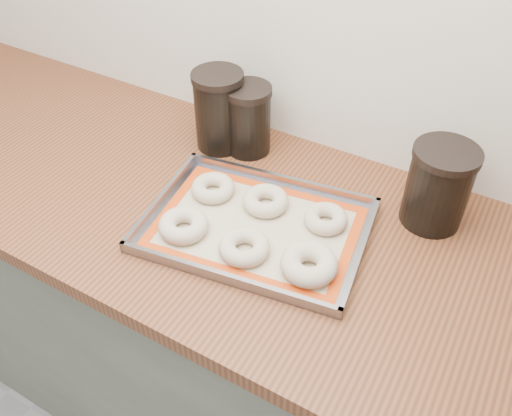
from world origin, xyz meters
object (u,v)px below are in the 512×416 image
Objects in this scene: bagel_back_left at (213,188)px; canister_right at (438,186)px; baking_tray at (256,227)px; bagel_back_right at (326,219)px; bagel_front_mid at (244,247)px; bagel_front_right at (309,264)px; bagel_back_mid at (266,201)px; canister_left at (219,110)px; canister_mid at (248,119)px; bagel_front_left at (183,225)px.

canister_right is at bearing 20.36° from bagel_back_left.
bagel_back_right reaches higher than baking_tray.
bagel_front_mid is at bearing -38.45° from bagel_back_left.
bagel_front_mid is (0.02, -0.08, 0.01)m from baking_tray.
bagel_front_right reaches higher than bagel_back_right.
bagel_front_right is at bearing -78.95° from bagel_back_right.
bagel_front_mid is 0.19m from bagel_back_right.
bagel_front_right is 1.12× the size of bagel_back_mid.
canister_mid is (0.07, 0.02, -0.01)m from canister_left.
bagel_back_mid is 1.09× the size of bagel_back_right.
bagel_back_mid is (0.11, 0.15, -0.00)m from bagel_front_left.
bagel_back_left is at bearing 161.08° from baking_tray.
bagel_front_left is 0.19m from bagel_back_mid.
canister_left is (-0.36, 0.14, 0.08)m from bagel_back_right.
bagel_back_left is at bearing -62.15° from canister_left.
bagel_front_right reaches higher than bagel_back_left.
canister_right is at bearing 34.66° from bagel_front_left.
canister_mid is (-0.18, 0.32, 0.07)m from bagel_front_mid.
bagel_front_right is 0.31m from bagel_back_left.
canister_mid reaches higher than bagel_front_right.
bagel_back_right is 0.33m from canister_mid.
canister_right is at bearing 35.39° from bagel_back_right.
bagel_back_mid is at bearing 9.31° from bagel_back_left.
bagel_front_right is at bearing 8.57° from bagel_front_mid.
canister_mid is at bearing 150.46° from bagel_back_right.
canister_left reaches higher than baking_tray.
bagel_back_mid is at bearing -174.31° from bagel_back_right.
bagel_front_mid is at bearing -123.97° from bagel_back_right.
bagel_back_left is 1.06× the size of bagel_back_right.
bagel_front_right is 0.14m from bagel_back_right.
bagel_front_mid is at bearing -77.63° from baking_tray.
bagel_back_right is at bearing 5.69° from bagel_back_mid.
bagel_back_mid is (-0.03, 0.14, -0.00)m from bagel_front_mid.
baking_tray is 5.44× the size of bagel_back_right.
canister_left reaches higher than bagel_front_right.
canister_right reaches higher than canister_mid.
canister_right is at bearing -3.46° from canister_mid.
canister_mid reaches higher than bagel_front_left.
canister_left is at bearing 178.90° from canister_right.
canister_mid is at bearing 123.49° from baking_tray.
canister_right reaches higher than bagel_front_right.
bagel_front_left is 0.28m from bagel_front_right.
baking_tray is at bearing -146.37° from bagel_back_right.
bagel_front_left is 1.01× the size of bagel_front_mid.
bagel_back_right is 0.46× the size of canister_left.
bagel_front_left is 1.04× the size of bagel_back_mid.
bagel_back_mid is 0.28m from canister_left.
canister_left is 1.14× the size of canister_mid.
canister_mid reaches higher than bagel_back_mid.
canister_left is 0.54m from canister_right.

